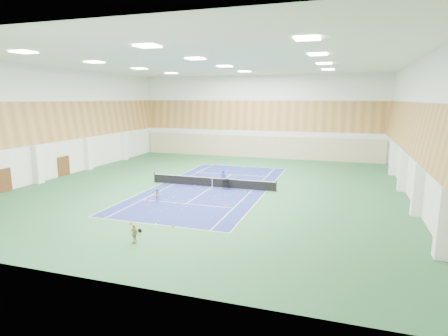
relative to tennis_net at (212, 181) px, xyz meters
The scene contains 22 objects.
ground 0.55m from the tennis_net, ahead, with size 40.00×40.00×0.00m, color #285E36.
room_shell 5.45m from the tennis_net, ahead, with size 36.00×40.00×12.00m, color white, non-canonical shape.
wood_cladding 7.45m from the tennis_net, ahead, with size 36.00×40.00×8.00m, color #B98244, non-canonical shape.
ceiling_light_grid 11.37m from the tennis_net, ahead, with size 21.40×25.40×0.06m, color white, non-canonical shape.
court_surface 0.55m from the tennis_net, ahead, with size 10.97×23.77×0.01m, color navy.
tennis_balls_scatter 0.50m from the tennis_net, ahead, with size 10.57×22.77×0.07m, color yellow, non-canonical shape.
tennis_net is the anchor object (origin of this frame).
back_curtain 19.78m from the tennis_net, 90.00° to the left, with size 35.40×0.16×3.20m, color #C6B793.
door_left_a 19.63m from the tennis_net, 155.94° to the right, with size 0.08×1.80×2.20m, color #593319.
door_left_b 17.93m from the tennis_net, behind, with size 0.08×1.80×2.20m, color #593319.
coach 1.23m from the tennis_net, 39.84° to the left, with size 0.59×0.39×1.62m, color navy.
child_court 6.98m from the tennis_net, 112.10° to the right, with size 0.56×0.43×1.15m, color gray.
child_apron 15.32m from the tennis_net, 88.19° to the right, with size 0.70×0.29×1.19m, color tan.
ball_cart 1.73m from the tennis_net, 20.34° to the right, with size 0.57×0.57×0.99m, color black, non-canonical shape.
cone_svc_a 7.60m from the tennis_net, 117.41° to the right, with size 0.23×0.23×0.25m, color #E73E0C.
cone_svc_b 6.50m from the tennis_net, 95.48° to the right, with size 0.21×0.21×0.23m, color orange.
cone_svc_c 6.39m from the tennis_net, 79.89° to the right, with size 0.17×0.17×0.19m, color orange.
cone_svc_d 6.74m from the tennis_net, 61.53° to the right, with size 0.19×0.19×0.20m, color orange.
cone_base_a 12.23m from the tennis_net, 112.09° to the right, with size 0.22×0.22×0.25m, color #D65D0B.
cone_base_b 12.52m from the tennis_net, 97.09° to the right, with size 0.21×0.21×0.23m, color #E23F0B.
cone_base_c 12.10m from the tennis_net, 82.95° to the right, with size 0.18×0.18×0.20m, color #DA620B.
cone_base_d 12.42m from the tennis_net, 71.91° to the right, with size 0.17×0.17×0.19m, color #FF580D.
Camera 1 is at (12.32, -34.08, 8.66)m, focal length 30.00 mm.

